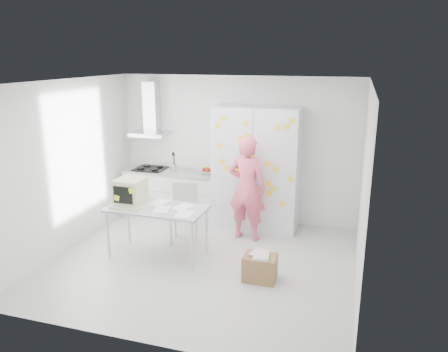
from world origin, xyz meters
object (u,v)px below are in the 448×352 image
(chair, at_px, (184,209))
(person, at_px, (247,188))
(desk, at_px, (140,198))
(cardboard_box, at_px, (260,267))

(chair, bearing_deg, person, 10.57)
(person, bearing_deg, desk, 42.90)
(person, xyz_separation_m, desk, (-1.45, -1.04, 0.01))
(person, height_order, cardboard_box, person)
(chair, height_order, cardboard_box, chair)
(desk, height_order, chair, desk)
(chair, bearing_deg, cardboard_box, -43.32)
(desk, bearing_deg, chair, 54.32)
(person, relative_size, cardboard_box, 3.95)
(desk, distance_m, cardboard_box, 2.13)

